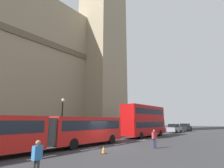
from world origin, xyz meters
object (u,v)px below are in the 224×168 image
at_px(sedan_trailing, 186,127).
at_px(traffic_cone_west, 103,150).
at_px(traffic_cone_middle, 156,139).
at_px(double_decker_bus, 144,120).
at_px(sedan_lead, 174,128).
at_px(street_lamp, 62,116).
at_px(pedestrian_by_kerb, 154,138).
at_px(pedestrian_near_cones, 37,159).
at_px(articulated_bus, 45,130).

height_order(sedan_trailing, traffic_cone_west, sedan_trailing).
distance_m(sedan_trailing, traffic_cone_middle, 24.46).
distance_m(double_decker_bus, sedan_lead, 13.19).
relative_size(street_lamp, pedestrian_by_kerb, 3.12).
bearing_deg(pedestrian_by_kerb, traffic_cone_west, 158.54).
bearing_deg(double_decker_bus, pedestrian_near_cones, -163.26).
xyz_separation_m(sedan_lead, street_lamp, (-25.61, 4.51, 2.14)).
distance_m(street_lamp, pedestrian_by_kerb, 11.42).
xyz_separation_m(traffic_cone_west, street_lamp, (2.06, 8.86, 2.77)).
bearing_deg(traffic_cone_middle, double_decker_bus, 42.23).
height_order(articulated_bus, traffic_cone_middle, articulated_bus).
bearing_deg(traffic_cone_west, articulated_bus, 121.08).
bearing_deg(pedestrian_by_kerb, sedan_trailing, 11.52).
bearing_deg(double_decker_bus, traffic_cone_west, -163.38).
xyz_separation_m(sedan_trailing, street_lamp, (-32.47, 4.81, 2.14)).
xyz_separation_m(traffic_cone_west, traffic_cone_middle, (10.33, 0.48, 0.00)).
xyz_separation_m(sedan_trailing, pedestrian_by_kerb, (-29.53, -6.02, -0.00)).
distance_m(sedan_lead, pedestrian_near_cones, 34.80).
xyz_separation_m(double_decker_bus, sedan_lead, (13.06, -0.00, -1.80)).
xyz_separation_m(traffic_cone_west, pedestrian_near_cones, (-6.54, -2.00, 0.63)).
relative_size(double_decker_bus, sedan_lead, 2.30).
bearing_deg(double_decker_bus, sedan_trailing, -0.87).
bearing_deg(articulated_bus, double_decker_bus, 0.01).
distance_m(articulated_bus, street_lamp, 6.63).
distance_m(traffic_cone_west, traffic_cone_middle, 10.35).
relative_size(sedan_lead, traffic_cone_middle, 7.59).
xyz_separation_m(sedan_lead, pedestrian_near_cones, (-34.21, -6.36, -0.00)).
bearing_deg(sedan_trailing, sedan_lead, 177.49).
bearing_deg(sedan_lead, traffic_cone_middle, -167.40).
relative_size(sedan_lead, pedestrian_by_kerb, 2.60).
distance_m(street_lamp, pedestrian_near_cones, 14.02).
relative_size(traffic_cone_middle, pedestrian_near_cones, 0.34).
relative_size(double_decker_bus, sedan_trailing, 2.30).
distance_m(double_decker_bus, traffic_cone_west, 15.43).
xyz_separation_m(double_decker_bus, traffic_cone_middle, (-4.27, -3.88, -2.43)).
xyz_separation_m(articulated_bus, sedan_lead, (30.30, 0.00, -0.83)).
relative_size(sedan_lead, sedan_trailing, 1.00).
height_order(double_decker_bus, pedestrian_near_cones, double_decker_bus).
distance_m(sedan_lead, sedan_trailing, 6.86).
relative_size(articulated_bus, street_lamp, 3.45).
relative_size(articulated_bus, sedan_trailing, 4.13).
bearing_deg(sedan_trailing, traffic_cone_middle, -171.60).
height_order(sedan_trailing, pedestrian_by_kerb, sedan_trailing).
xyz_separation_m(traffic_cone_middle, pedestrian_by_kerb, (-5.34, -2.45, 0.63)).
height_order(traffic_cone_middle, street_lamp, street_lamp).
bearing_deg(traffic_cone_west, pedestrian_near_cones, -162.99).
height_order(double_decker_bus, pedestrian_by_kerb, double_decker_bus).
xyz_separation_m(sedan_trailing, traffic_cone_west, (-34.52, -4.06, -0.63)).
relative_size(articulated_bus, pedestrian_near_cones, 10.75).
bearing_deg(sedan_trailing, pedestrian_near_cones, -171.61).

